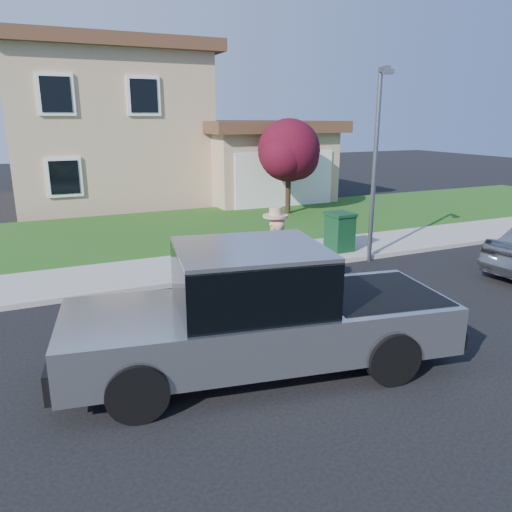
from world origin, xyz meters
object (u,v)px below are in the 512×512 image
Objects in this scene: woman at (275,260)px; trash_bin at (340,231)px; ornamental_tree at (289,153)px; street_lamp at (376,155)px; pickup_truck at (258,313)px.

woman is 4.43m from trash_bin.
street_lamp is at bearing -99.33° from ornamental_tree.
trash_bin is (-1.53, -5.88, -1.75)m from ornamental_tree.
pickup_truck is at bearing -135.43° from trash_bin.
ornamental_tree is 6.32m from trash_bin.
woman is at bearing -142.62° from trash_bin.
trash_bin is at bearing 133.69° from street_lamp.
woman is at bearing -135.82° from street_lamp.
pickup_truck is 5.80× the size of trash_bin.
ornamental_tree is at bearing 73.94° from trash_bin.
woman is at bearing 67.59° from pickup_truck.
street_lamp is (3.86, 1.90, 1.86)m from woman.
pickup_truck is 7.03m from trash_bin.
woman is 1.93× the size of trash_bin.
pickup_truck is at bearing 40.73° from woman.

